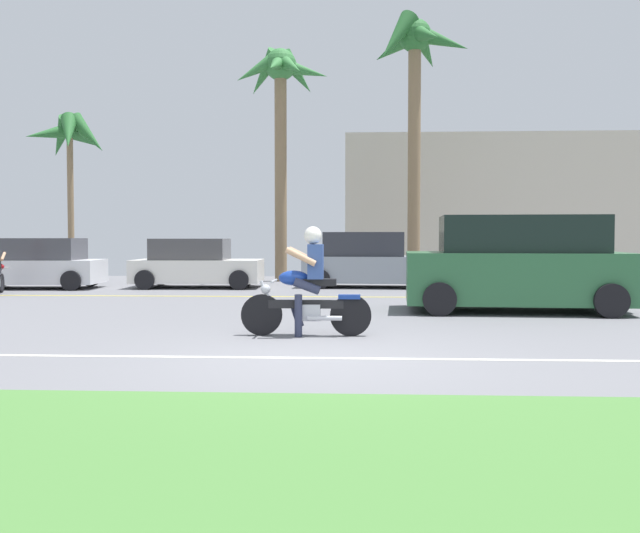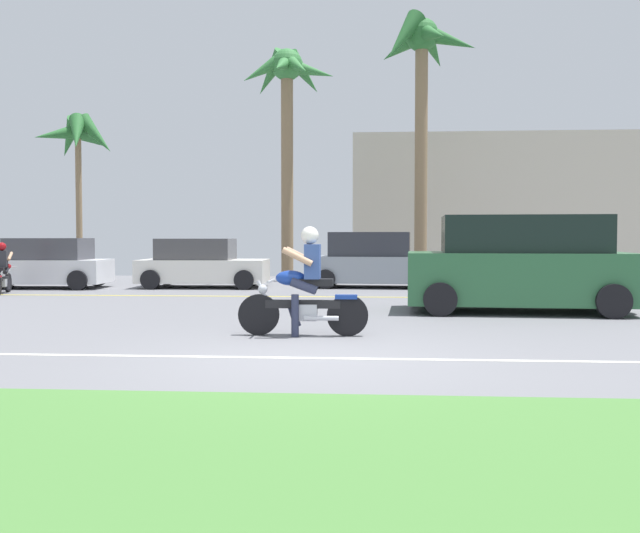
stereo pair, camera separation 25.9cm
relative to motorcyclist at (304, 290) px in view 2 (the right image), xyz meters
The scene contains 14 objects.
ground 1.25m from the motorcyclist, 74.77° to the left, with size 56.00×30.00×0.04m, color slate.
grass_median 6.15m from the motorcyclist, 87.47° to the right, with size 56.00×3.80×0.06m, color #477A38.
lane_line_near 2.13m from the motorcyclist, 82.28° to the right, with size 50.40×0.12×0.01m, color silver.
lane_line_far 6.96m from the motorcyclist, 87.77° to the left, with size 50.40×0.12×0.01m, color yellow.
motorcyclist is the anchor object (origin of this frame).
suv_nearby 5.44m from the motorcyclist, 43.21° to the left, with size 4.60×2.46×1.91m.
parked_car_0 12.66m from the motorcyclist, 132.32° to the left, with size 3.86×2.07×1.46m.
parked_car_1 10.76m from the motorcyclist, 111.87° to the left, with size 3.76×2.10×1.44m.
parked_car_2 10.44m from the motorcyclist, 83.78° to the left, with size 4.15×2.13×1.63m.
palm_tree_0 14.45m from the motorcyclist, 97.87° to the left, with size 3.29×3.32×7.87m.
palm_tree_1 15.86m from the motorcyclist, 79.01° to the left, with size 3.57×3.79×9.17m.
palm_tree_2 16.55m from the motorcyclist, 124.49° to the left, with size 2.79×3.02×5.74m.
motorcyclist_distant 11.28m from the motorcyclist, 139.99° to the left, with size 0.62×1.58×1.35m.
building_far 20.03m from the motorcyclist, 72.44° to the left, with size 11.48×4.00×5.54m, color beige.
Camera 2 is at (0.75, -8.60, 1.49)m, focal length 39.74 mm.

